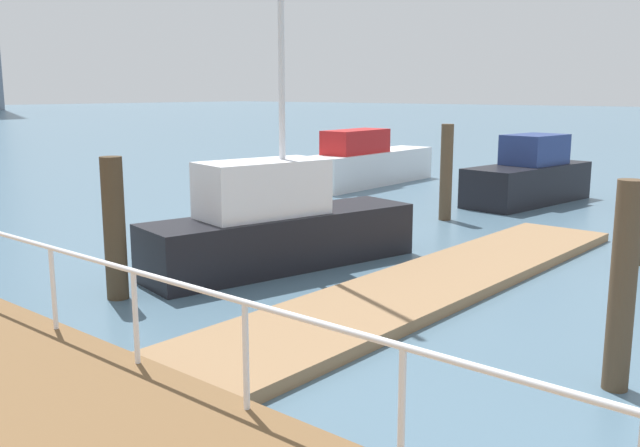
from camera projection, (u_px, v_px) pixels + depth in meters
floating_dock at (427, 285)px, 11.95m from camera, size 12.16×2.00×0.18m
boardwalk_railing at (185, 305)px, 7.01m from camera, size 0.06×26.22×1.08m
dock_piling_1 at (446, 172)px, 18.25m from camera, size 0.32×0.32×2.52m
dock_piling_2 at (114, 229)px, 11.28m from camera, size 0.35×0.35×2.34m
dock_piling_3 at (623, 287)px, 7.79m from camera, size 0.29×0.29×2.41m
dock_piling_4 at (316, 212)px, 14.91m from camera, size 0.28×0.28×1.62m
moored_boat_0 at (278, 225)px, 13.38m from camera, size 5.74×2.58×9.15m
moored_boat_3 at (529, 177)px, 21.18m from camera, size 4.93×2.17×2.06m
moored_boat_4 at (368, 163)px, 25.20m from camera, size 6.37×1.68×2.02m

